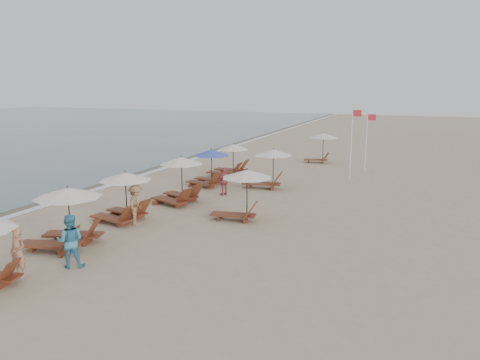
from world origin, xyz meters
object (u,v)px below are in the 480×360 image
at_px(inland_station_2, 321,143).
at_px(beachgoer_far_a, 224,182).
at_px(lounger_station_4, 208,168).
at_px(lounger_station_2, 122,197).
at_px(beachgoer_near, 18,253).
at_px(beachgoer_mid_b, 136,205).
at_px(lounger_station_3, 177,182).
at_px(flag_pole_near, 352,139).
at_px(lounger_station_5, 229,162).
at_px(inland_station_1, 267,166).
at_px(lounger_station_1, 64,219).
at_px(beachgoer_mid_a, 70,241).
at_px(inland_station_0, 241,190).

relative_size(inland_station_2, beachgoer_far_a, 1.72).
bearing_deg(lounger_station_4, lounger_station_2, -92.03).
bearing_deg(beachgoer_near, beachgoer_mid_b, 91.45).
bearing_deg(lounger_station_3, beachgoer_near, -89.94).
relative_size(beachgoer_near, beachgoer_far_a, 1.07).
height_order(inland_station_2, flag_pole_near, flag_pole_near).
bearing_deg(lounger_station_4, beachgoer_near, -88.40).
bearing_deg(beachgoer_near, inland_station_2, 84.12).
relative_size(lounger_station_2, inland_station_2, 1.03).
distance_m(lounger_station_5, inland_station_2, 8.57).
bearing_deg(beachgoer_near, lounger_station_2, 99.28).
xyz_separation_m(inland_station_1, beachgoer_far_a, (-1.58, -2.50, -0.52)).
bearing_deg(lounger_station_1, beachgoer_far_a, 77.95).
distance_m(lounger_station_3, flag_pole_near, 12.11).
bearing_deg(lounger_station_1, beachgoer_mid_a, -42.77).
distance_m(lounger_station_4, inland_station_2, 11.44).
relative_size(lounger_station_2, flag_pole_near, 0.59).
xyz_separation_m(lounger_station_2, lounger_station_3, (0.67, 3.67, 0.01)).
relative_size(lounger_station_5, beachgoer_near, 1.65).
height_order(lounger_station_5, beachgoer_mid_a, lounger_station_5).
xyz_separation_m(lounger_station_2, beachgoer_near, (0.68, -6.25, -0.28)).
distance_m(lounger_station_2, lounger_station_3, 3.73).
relative_size(lounger_station_2, lounger_station_5, 1.01).
distance_m(lounger_station_1, beachgoer_mid_a, 2.09).
relative_size(lounger_station_5, inland_station_1, 0.90).
relative_size(lounger_station_5, beachgoer_mid_b, 1.52).
distance_m(lounger_station_4, beachgoer_near, 14.24).
height_order(lounger_station_1, inland_station_2, lounger_station_1).
bearing_deg(beachgoer_mid_a, lounger_station_2, -100.14).
bearing_deg(beachgoer_mid_b, inland_station_0, -79.34).
xyz_separation_m(lounger_station_2, beachgoer_far_a, (2.14, 6.13, -0.33)).
xyz_separation_m(lounger_station_2, inland_station_2, (4.59, 18.57, 0.40)).
bearing_deg(beachgoer_near, beachgoer_mid_a, 57.21).
bearing_deg(inland_station_2, beachgoer_far_a, -101.13).
relative_size(lounger_station_3, beachgoer_far_a, 1.78).
height_order(lounger_station_5, inland_station_1, inland_station_1).
bearing_deg(lounger_station_4, lounger_station_3, -84.86).
distance_m(lounger_station_1, beachgoer_far_a, 9.93).
bearing_deg(lounger_station_3, flag_pole_near, 54.56).
height_order(lounger_station_1, beachgoer_mid_b, lounger_station_1).
xyz_separation_m(lounger_station_2, lounger_station_4, (0.28, 7.98, -0.02)).
xyz_separation_m(beachgoer_near, beachgoer_far_a, (1.46, 12.38, -0.05)).
bearing_deg(beachgoer_far_a, lounger_station_4, -95.56).
bearing_deg(lounger_station_5, beachgoer_near, -88.48).
bearing_deg(lounger_station_5, beachgoer_mid_a, -85.15).
xyz_separation_m(lounger_station_5, inland_station_1, (3.50, -2.60, 0.36)).
xyz_separation_m(inland_station_1, beachgoer_mid_a, (-2.12, -13.61, -0.38)).
relative_size(lounger_station_1, beachgoer_mid_b, 1.66).
distance_m(inland_station_1, beachgoer_far_a, 3.00).
bearing_deg(beachgoer_mid_b, lounger_station_4, -16.22).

